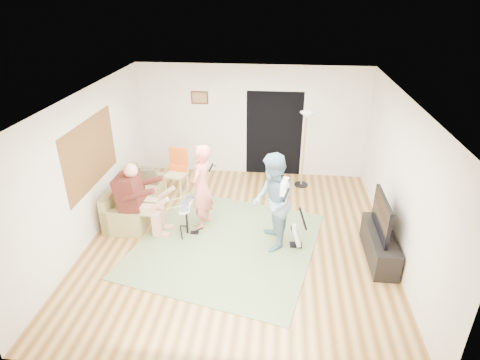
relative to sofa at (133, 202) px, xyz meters
name	(u,v)px	position (x,y,z in m)	size (l,w,h in m)	color
floor	(239,239)	(2.28, -0.73, -0.25)	(6.00, 6.00, 0.00)	brown
walls	(239,174)	(2.28, -0.73, 1.10)	(5.50, 6.00, 2.70)	silver
ceiling	(238,98)	(2.28, -0.73, 2.45)	(6.00, 6.00, 0.00)	white
window_blinds	(91,153)	(-0.46, -0.53, 1.30)	(2.05, 2.05, 0.00)	brown
doorway	(274,134)	(2.83, 2.26, 0.80)	(2.10, 2.10, 0.00)	black
picture_frame	(200,98)	(1.03, 2.26, 1.65)	(0.42, 0.03, 0.32)	#3F2314
area_rug	(226,244)	(2.07, -0.93, -0.24)	(3.11, 3.21, 0.02)	#607446
sofa	(133,202)	(0.00, 0.00, 0.00)	(0.76, 1.85, 0.75)	olive
drummer	(141,206)	(0.42, -0.65, 0.31)	(0.93, 0.52, 1.43)	#4C1C15
drum_kit	(187,220)	(1.28, -0.65, 0.05)	(0.37, 0.66, 0.68)	black
singer	(201,187)	(1.53, -0.34, 0.61)	(0.62, 0.41, 1.71)	#DF6B61
microphone	(211,168)	(1.73, -0.34, 1.03)	(0.06, 0.06, 0.24)	black
guitarist	(272,203)	(2.89, -0.87, 0.65)	(0.88, 0.68, 1.80)	slate
guitar_held	(285,187)	(3.09, -0.87, 0.98)	(0.12, 0.60, 0.26)	white
guitar_spare	(297,235)	(3.36, -0.85, -0.01)	(0.30, 0.27, 0.82)	black
torchiere_lamp	(305,137)	(3.54, 1.66, 0.98)	(0.32, 0.32, 1.80)	black
dining_chair	(177,178)	(0.68, 1.01, 0.12)	(0.51, 0.53, 1.03)	beige
tv_cabinet	(379,245)	(4.78, -1.03, 0.00)	(0.40, 1.40, 0.50)	black
television	(382,215)	(4.73, -1.03, 0.60)	(0.06, 1.06, 0.66)	black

